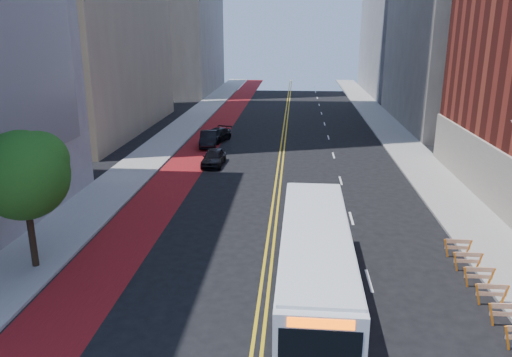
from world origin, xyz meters
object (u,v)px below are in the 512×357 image
object	(u,v)px
street_tree	(25,172)
car_b	(209,139)
transit_bus	(315,264)
car_a	(214,157)
car_c	(217,135)

from	to	relation	value
street_tree	car_b	xyz separation A→B (m)	(3.91, 26.75, -4.15)
transit_bus	car_b	xyz separation A→B (m)	(-9.49, 28.95, -1.07)
car_a	street_tree	bearing A→B (deg)	-104.05
street_tree	car_b	world-z (taller)	street_tree
street_tree	car_c	world-z (taller)	street_tree
street_tree	car_b	distance (m)	27.35
street_tree	car_a	world-z (taller)	street_tree
car_c	street_tree	bearing A→B (deg)	-82.97
car_b	car_c	world-z (taller)	car_b
transit_bus	car_a	distance (m)	23.21
street_tree	transit_bus	bearing A→B (deg)	-9.35
car_b	street_tree	bearing A→B (deg)	-104.29
car_b	car_c	distance (m)	2.22
street_tree	car_b	size ratio (longest dim) A/B	1.44
street_tree	car_b	bearing A→B (deg)	81.69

